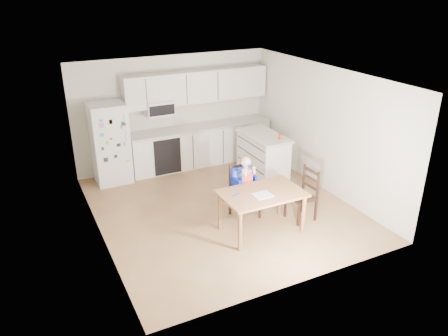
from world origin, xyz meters
name	(u,v)px	position (x,y,z in m)	size (l,w,h in m)	color
room	(211,138)	(0.00, 0.48, 1.25)	(4.52, 5.01, 2.51)	brown
refrigerator	(110,143)	(-1.55, 2.15, 0.85)	(0.72, 0.70, 1.70)	silver
kitchen_run	(199,127)	(0.50, 2.24, 0.88)	(3.37, 0.62, 2.15)	silver
kitchen_island	(263,155)	(1.44, 0.93, 0.48)	(0.68, 1.30, 0.96)	silver
red_cup	(281,137)	(1.59, 0.52, 1.01)	(0.08, 0.08, 0.10)	red
dining_table	(262,198)	(0.23, -1.04, 0.64)	(1.37, 0.88, 0.73)	brown
napkin	(263,195)	(0.19, -1.14, 0.74)	(0.30, 0.26, 0.01)	silver
toddler_spoon	(236,195)	(-0.21, -0.94, 0.74)	(0.02, 0.02, 0.12)	#0B24C8
chair_booster	(244,180)	(0.23, -0.42, 0.70)	(0.47, 0.47, 1.16)	black
chair_side	(306,191)	(1.18, -0.98, 0.54)	(0.44, 0.44, 0.95)	black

